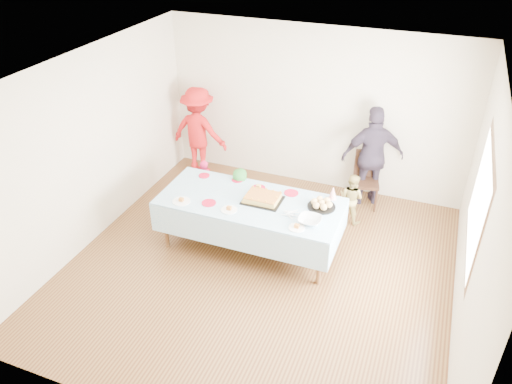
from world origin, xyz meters
The scene contains 22 objects.
ground centered at (0.00, 0.00, 0.00)m, with size 5.00×5.00×0.00m, color #4C2A15.
room_walls centered at (0.05, 0.00, 1.77)m, with size 5.04×5.04×2.72m.
party_table centered at (-0.29, 0.38, 0.72)m, with size 2.50×1.10×0.78m.
birthday_cake centered at (-0.13, 0.44, 0.82)m, with size 0.52×0.40×0.09m.
rolls_tray centered at (0.66, 0.58, 0.83)m, with size 0.38×0.38×0.11m.
punch_bowl centered at (0.61, 0.17, 0.82)m, with size 0.30×0.30×0.07m, color silver.
party_hat centered at (0.75, 0.84, 0.88)m, with size 0.11×0.11×0.19m, color white.
fork_pile centered at (0.33, 0.24, 0.81)m, with size 0.24×0.18×0.07m, color white, non-canonical shape.
plate_red_far_a centered at (-1.17, 0.77, 0.79)m, with size 0.16×0.16×0.01m, color red.
plate_red_far_b centered at (-0.67, 0.83, 0.79)m, with size 0.17×0.17×0.01m, color red.
plate_red_far_c centered at (-0.30, 0.73, 0.79)m, with size 0.20×0.20×0.01m, color red.
plate_red_far_d centered at (0.18, 0.77, 0.79)m, with size 0.20×0.20×0.01m, color red.
plate_red_near centered at (-0.78, 0.12, 0.79)m, with size 0.20×0.20×0.01m, color red.
plate_white_left centered at (-1.15, 0.02, 0.79)m, with size 0.24×0.24×0.01m, color white.
plate_white_mid centered at (-0.46, 0.07, 0.79)m, with size 0.22×0.22×0.01m, color white.
plate_white_right centered at (0.50, 0.00, 0.79)m, with size 0.21×0.21×0.01m, color white.
dining_chair centered at (1.00, 2.14, 0.51)m, with size 0.48×0.48×0.92m.
toddler_left centered at (-1.40, 1.22, 0.39)m, with size 0.28×0.18×0.77m, color #C8194D.
toddler_mid centered at (-0.66, 0.90, 0.46)m, with size 0.45×0.29×0.92m, color #297C2D.
toddler_right centered at (0.90, 1.56, 0.40)m, with size 0.39×0.30×0.80m, color tan.
adult_left centered at (-1.96, 2.15, 0.79)m, with size 1.02×0.59×1.58m, color red.
adult_right centered at (1.05, 2.20, 0.83)m, with size 0.97×0.40×1.66m, color #372D3E.
Camera 1 is at (1.86, -4.93, 4.43)m, focal length 35.00 mm.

